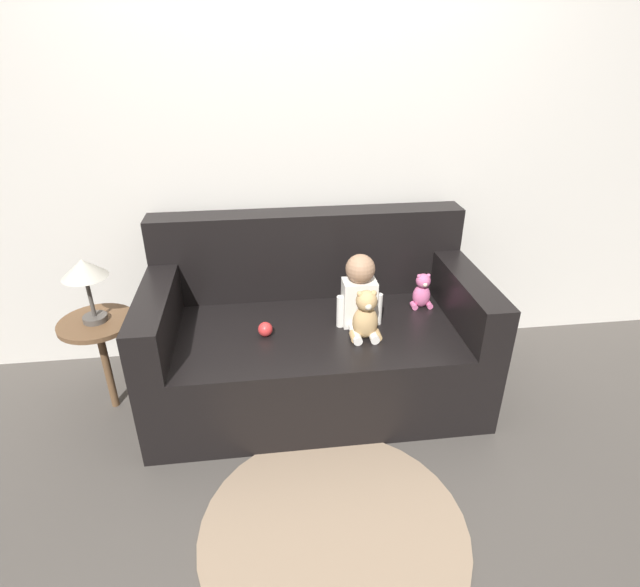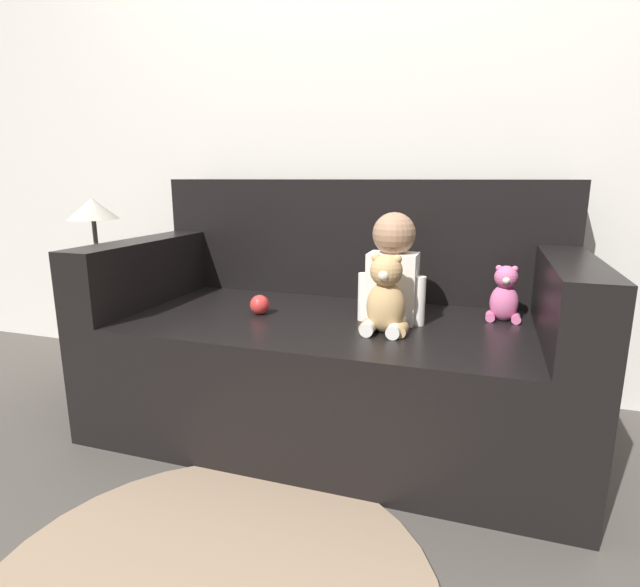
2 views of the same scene
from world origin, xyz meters
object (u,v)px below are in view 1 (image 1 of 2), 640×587
(person_baby, at_px, (360,293))
(plush_toy_side, at_px, (422,291))
(side_table, at_px, (91,301))
(teddy_bear_brown, at_px, (366,316))
(couch, at_px, (314,337))
(toy_ball, at_px, (265,329))

(person_baby, height_order, plush_toy_side, person_baby)
(side_table, bearing_deg, teddy_bear_brown, -8.15)
(couch, xyz_separation_m, person_baby, (0.23, -0.09, 0.31))
(person_baby, xyz_separation_m, side_table, (-1.36, 0.06, 0.01))
(person_baby, distance_m, toy_ball, 0.53)
(plush_toy_side, relative_size, side_table, 0.23)
(plush_toy_side, height_order, side_table, side_table)
(person_baby, xyz_separation_m, teddy_bear_brown, (0.00, -0.14, -0.06))
(side_table, bearing_deg, couch, 1.70)
(person_baby, height_order, side_table, side_table)
(person_baby, height_order, teddy_bear_brown, person_baby)
(toy_ball, distance_m, side_table, 0.88)
(toy_ball, bearing_deg, plush_toy_side, 12.55)
(person_baby, relative_size, toy_ball, 5.26)
(teddy_bear_brown, bearing_deg, couch, 135.78)
(couch, height_order, side_table, couch)
(teddy_bear_brown, height_order, plush_toy_side, teddy_bear_brown)
(plush_toy_side, bearing_deg, side_table, -177.19)
(couch, distance_m, side_table, 1.18)
(plush_toy_side, relative_size, toy_ball, 2.75)
(person_baby, bearing_deg, teddy_bear_brown, -87.93)
(person_baby, relative_size, side_table, 0.45)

